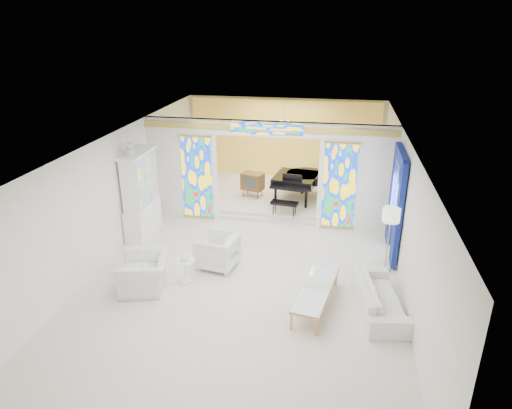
% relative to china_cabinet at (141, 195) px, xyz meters
% --- Properties ---
extents(floor, '(12.00, 12.00, 0.00)m').
position_rel_china_cabinet_xyz_m(floor, '(3.22, -0.60, -1.17)').
color(floor, beige).
rests_on(floor, ground).
extents(ceiling, '(7.00, 12.00, 0.02)m').
position_rel_china_cabinet_xyz_m(ceiling, '(3.22, -0.60, 1.83)').
color(ceiling, silver).
rests_on(ceiling, wall_back).
extents(wall_back, '(7.00, 0.02, 3.00)m').
position_rel_china_cabinet_xyz_m(wall_back, '(3.22, 5.40, 0.33)').
color(wall_back, white).
rests_on(wall_back, floor).
extents(wall_front, '(7.00, 0.02, 3.00)m').
position_rel_china_cabinet_xyz_m(wall_front, '(3.22, -6.60, 0.33)').
color(wall_front, white).
rests_on(wall_front, floor).
extents(wall_left, '(0.02, 12.00, 3.00)m').
position_rel_china_cabinet_xyz_m(wall_left, '(-0.28, -0.60, 0.33)').
color(wall_left, white).
rests_on(wall_left, floor).
extents(wall_right, '(0.02, 12.00, 3.00)m').
position_rel_china_cabinet_xyz_m(wall_right, '(6.72, -0.60, 0.33)').
color(wall_right, white).
rests_on(wall_right, floor).
extents(partition_wall, '(7.00, 0.22, 3.00)m').
position_rel_china_cabinet_xyz_m(partition_wall, '(3.22, 1.40, 0.48)').
color(partition_wall, white).
rests_on(partition_wall, floor).
extents(stained_glass_left, '(0.90, 0.04, 2.40)m').
position_rel_china_cabinet_xyz_m(stained_glass_left, '(1.19, 1.29, 0.13)').
color(stained_glass_left, gold).
rests_on(stained_glass_left, partition_wall).
extents(stained_glass_right, '(0.90, 0.04, 2.40)m').
position_rel_china_cabinet_xyz_m(stained_glass_right, '(5.25, 1.29, 0.13)').
color(stained_glass_right, gold).
rests_on(stained_glass_right, partition_wall).
extents(stained_glass_transom, '(2.00, 0.04, 0.34)m').
position_rel_china_cabinet_xyz_m(stained_glass_transom, '(3.22, 1.29, 1.65)').
color(stained_glass_transom, gold).
rests_on(stained_glass_transom, partition_wall).
extents(alcove_platform, '(6.80, 3.80, 0.18)m').
position_rel_china_cabinet_xyz_m(alcove_platform, '(3.22, 3.50, -1.08)').
color(alcove_platform, beige).
rests_on(alcove_platform, floor).
extents(gold_curtain_back, '(6.70, 0.10, 2.90)m').
position_rel_china_cabinet_xyz_m(gold_curtain_back, '(3.22, 5.28, 0.33)').
color(gold_curtain_back, '#F5D655').
rests_on(gold_curtain_back, wall_back).
extents(chandelier, '(0.48, 0.48, 0.30)m').
position_rel_china_cabinet_xyz_m(chandelier, '(3.42, 3.40, 1.38)').
color(chandelier, '#B88840').
rests_on(chandelier, ceiling).
extents(blue_drapes, '(0.14, 1.85, 2.65)m').
position_rel_china_cabinet_xyz_m(blue_drapes, '(6.62, 0.10, 0.41)').
color(blue_drapes, navy).
rests_on(blue_drapes, wall_right).
extents(china_cabinet, '(0.56, 1.46, 2.72)m').
position_rel_china_cabinet_xyz_m(china_cabinet, '(0.00, 0.00, 0.00)').
color(china_cabinet, white).
rests_on(china_cabinet, floor).
extents(armchair_left, '(1.28, 1.39, 0.75)m').
position_rel_china_cabinet_xyz_m(armchair_left, '(1.11, -2.55, -0.79)').
color(armchair_left, white).
rests_on(armchair_left, floor).
extents(armchair_right, '(1.02, 1.00, 0.81)m').
position_rel_china_cabinet_xyz_m(armchair_right, '(2.47, -1.36, -0.76)').
color(armchair_right, silver).
rests_on(armchair_right, floor).
extents(sofa, '(1.12, 2.17, 0.61)m').
position_rel_china_cabinet_xyz_m(sofa, '(6.17, -2.48, -0.87)').
color(sofa, silver).
rests_on(sofa, floor).
extents(side_table, '(0.50, 0.50, 0.55)m').
position_rel_china_cabinet_xyz_m(side_table, '(1.93, -2.16, -0.81)').
color(side_table, white).
rests_on(side_table, floor).
extents(vase, '(0.21, 0.21, 0.19)m').
position_rel_china_cabinet_xyz_m(vase, '(1.93, -2.16, -0.52)').
color(vase, silver).
rests_on(vase, side_table).
extents(coffee_table, '(0.94, 2.03, 0.44)m').
position_rel_china_cabinet_xyz_m(coffee_table, '(4.88, -2.61, -0.77)').
color(coffee_table, silver).
rests_on(coffee_table, floor).
extents(floor_lamp, '(0.48, 0.48, 1.62)m').
position_rel_china_cabinet_xyz_m(floor_lamp, '(6.42, -0.89, 0.22)').
color(floor_lamp, '#B88840').
rests_on(floor_lamp, floor).
extents(grand_piano, '(1.77, 2.52, 0.98)m').
position_rel_china_cabinet_xyz_m(grand_piano, '(4.02, 3.06, -0.33)').
color(grand_piano, black).
rests_on(grand_piano, alcove_platform).
extents(tv_console, '(0.77, 0.62, 0.78)m').
position_rel_china_cabinet_xyz_m(tv_console, '(2.49, 2.98, -0.48)').
color(tv_console, brown).
rests_on(tv_console, alcove_platform).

